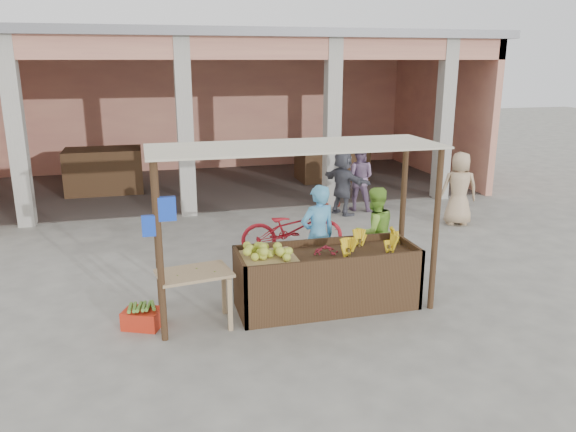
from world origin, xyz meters
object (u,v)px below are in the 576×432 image
object	(u,v)px
red_crate	(142,319)
vendor_green	(374,230)
fruit_stall	(327,281)
motorcycle	(292,228)
side_table	(194,281)
vendor_blue	(318,233)

from	to	relation	value
red_crate	vendor_green	world-z (taller)	vendor_green
fruit_stall	red_crate	distance (m)	2.64
vendor_green	motorcycle	world-z (taller)	vendor_green
side_table	motorcycle	size ratio (longest dim) A/B	0.53
fruit_stall	vendor_blue	world-z (taller)	vendor_blue
side_table	fruit_stall	bearing A→B (deg)	-5.09
red_crate	motorcycle	size ratio (longest dim) A/B	0.25
side_table	red_crate	xyz separation A→B (m)	(-0.71, 0.12, -0.51)
motorcycle	vendor_green	bearing A→B (deg)	-138.16
red_crate	vendor_green	size ratio (longest dim) A/B	0.30
fruit_stall	motorcycle	xyz separation A→B (m)	(0.11, 2.31, 0.12)
fruit_stall	motorcycle	world-z (taller)	motorcycle
vendor_green	red_crate	bearing A→B (deg)	5.19
vendor_blue	motorcycle	world-z (taller)	vendor_blue
motorcycle	vendor_blue	bearing A→B (deg)	-175.32
side_table	vendor_blue	xyz separation A→B (m)	(2.03, 0.93, 0.24)
fruit_stall	vendor_blue	xyz separation A→B (m)	(0.11, 0.80, 0.48)
vendor_blue	side_table	bearing A→B (deg)	12.64
fruit_stall	vendor_green	size ratio (longest dim) A/B	1.63
fruit_stall	side_table	world-z (taller)	fruit_stall
vendor_green	vendor_blue	bearing A→B (deg)	-0.29
red_crate	vendor_blue	size ratio (longest dim) A/B	0.28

